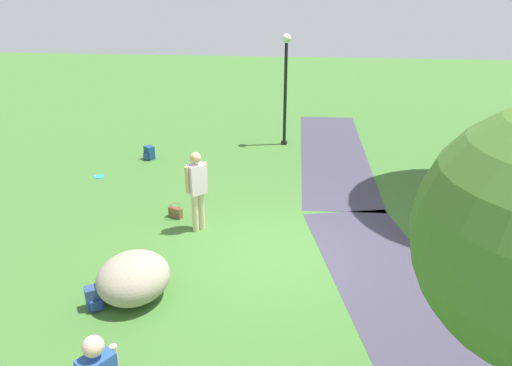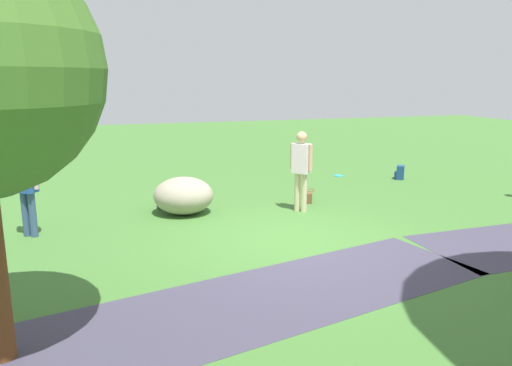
{
  "view_description": "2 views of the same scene",
  "coord_description": "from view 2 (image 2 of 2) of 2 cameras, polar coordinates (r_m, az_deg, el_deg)",
  "views": [
    {
      "loc": [
        8.37,
        0.31,
        5.16
      ],
      "look_at": [
        -0.16,
        -0.5,
        1.45
      ],
      "focal_mm": 34.73,
      "sensor_mm": 36.0,
      "label": 1
    },
    {
      "loc": [
        3.23,
        7.78,
        2.89
      ],
      "look_at": [
        1.02,
        0.86,
        1.31
      ],
      "focal_mm": 34.16,
      "sensor_mm": 36.0,
      "label": 2
    }
  ],
  "objects": [
    {
      "name": "ground_plane",
      "position": [
        8.91,
        4.56,
        -6.71
      ],
      "size": [
        48.0,
        48.0,
        0.0
      ],
      "primitive_type": "plane",
      "color": "#407130"
    },
    {
      "name": "footpath_segment_mid",
      "position": [
        6.38,
        -3.94,
        -14.66
      ],
      "size": [
        8.23,
        3.63,
        0.01
      ],
      "color": "#3F3A4D",
      "rests_on": "ground"
    },
    {
      "name": "lawn_boulder",
      "position": [
        10.6,
        -8.49,
        -1.46
      ],
      "size": [
        1.61,
        1.56,
        0.8
      ],
      "color": "tan",
      "rests_on": "ground"
    },
    {
      "name": "woman_with_handbag",
      "position": [
        10.58,
        5.31,
        2.08
      ],
      "size": [
        0.42,
        0.43,
        1.76
      ],
      "color": "beige",
      "rests_on": "ground"
    },
    {
      "name": "man_near_boulder",
      "position": [
        9.78,
        -25.34,
        -0.02
      ],
      "size": [
        0.44,
        0.4,
        1.73
      ],
      "color": "#385078",
      "rests_on": "ground"
    },
    {
      "name": "handbag_on_grass",
      "position": [
        11.54,
        6.29,
        -1.6
      ],
      "size": [
        0.36,
        0.36,
        0.31
      ],
      "color": "brown",
      "rests_on": "ground"
    },
    {
      "name": "backpack_by_boulder",
      "position": [
        11.15,
        -10.65,
        -1.95
      ],
      "size": [
        0.35,
        0.34,
        0.4
      ],
      "color": "navy",
      "rests_on": "ground"
    },
    {
      "name": "spare_backpack_on_lawn",
      "position": [
        14.69,
        16.5,
        1.17
      ],
      "size": [
        0.35,
        0.35,
        0.4
      ],
      "color": "navy",
      "rests_on": "ground"
    },
    {
      "name": "frisbee_on_grass",
      "position": [
        14.79,
        9.65,
        0.86
      ],
      "size": [
        0.27,
        0.27,
        0.02
      ],
      "color": "#2AA7E6",
      "rests_on": "ground"
    }
  ]
}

